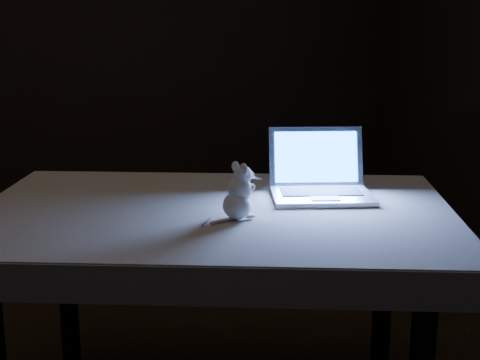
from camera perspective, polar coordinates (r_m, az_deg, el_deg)
name	(u,v)px	position (r m, az deg, el deg)	size (l,w,h in m)	color
back_wall	(57,8)	(4.52, -14.77, 13.50)	(4.50, 0.04, 2.60)	black
table	(215,321)	(2.18, -2.05, -11.49)	(1.31, 0.84, 0.70)	black
tablecloth	(241,228)	(2.03, 0.10, -3.96)	(1.41, 0.94, 0.10)	beige
laptop	(323,166)	(2.16, 6.81, 1.15)	(0.31, 0.27, 0.21)	silver
plush_mouse	(237,192)	(1.93, -0.25, -0.95)	(0.12, 0.12, 0.16)	white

